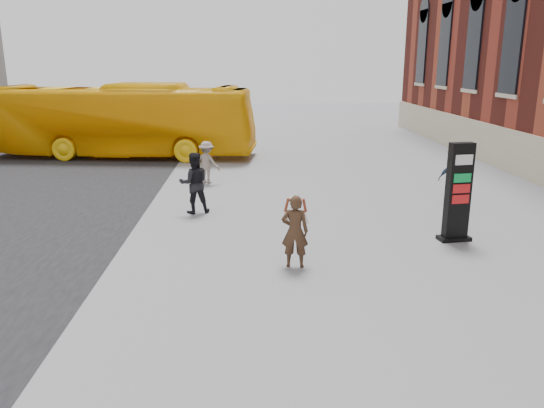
{
  "coord_description": "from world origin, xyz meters",
  "views": [
    {
      "loc": [
        -1.71,
        -10.84,
        4.57
      ],
      "look_at": [
        -1.16,
        1.57,
        1.23
      ],
      "focal_mm": 35.0,
      "sensor_mm": 36.0,
      "label": 1
    }
  ],
  "objects_px": {
    "bus": "(123,120)",
    "pedestrian_b": "(207,162)",
    "info_pylon": "(458,193)",
    "pedestrian_c": "(453,180)",
    "woman": "(295,230)",
    "pedestrian_a": "(194,183)"
  },
  "relations": [
    {
      "from": "pedestrian_b",
      "to": "info_pylon",
      "type": "bearing_deg",
      "value": 159.91
    },
    {
      "from": "pedestrian_c",
      "to": "woman",
      "type": "bearing_deg",
      "value": 62.47
    },
    {
      "from": "pedestrian_a",
      "to": "pedestrian_b",
      "type": "bearing_deg",
      "value": -103.18
    },
    {
      "from": "bus",
      "to": "pedestrian_b",
      "type": "xyz_separation_m",
      "value": [
        4.53,
        -6.19,
        -0.98
      ]
    },
    {
      "from": "woman",
      "to": "bus",
      "type": "relative_size",
      "value": 0.13
    },
    {
      "from": "pedestrian_a",
      "to": "pedestrian_b",
      "type": "xyz_separation_m",
      "value": [
        0.08,
        4.19,
        -0.13
      ]
    },
    {
      "from": "pedestrian_b",
      "to": "woman",
      "type": "bearing_deg",
      "value": 132.15
    },
    {
      "from": "info_pylon",
      "to": "pedestrian_b",
      "type": "height_order",
      "value": "info_pylon"
    },
    {
      "from": "woman",
      "to": "pedestrian_b",
      "type": "height_order",
      "value": "woman"
    },
    {
      "from": "bus",
      "to": "pedestrian_b",
      "type": "bearing_deg",
      "value": -137.01
    },
    {
      "from": "info_pylon",
      "to": "woman",
      "type": "xyz_separation_m",
      "value": [
        -4.38,
        -1.68,
        -0.43
      ]
    },
    {
      "from": "pedestrian_b",
      "to": "bus",
      "type": "bearing_deg",
      "value": -28.33
    },
    {
      "from": "woman",
      "to": "pedestrian_a",
      "type": "height_order",
      "value": "pedestrian_a"
    },
    {
      "from": "info_pylon",
      "to": "bus",
      "type": "bearing_deg",
      "value": 122.8
    },
    {
      "from": "bus",
      "to": "pedestrian_c",
      "type": "xyz_separation_m",
      "value": [
        12.95,
        -9.46,
        -1.02
      ]
    },
    {
      "from": "info_pylon",
      "to": "pedestrian_a",
      "type": "relative_size",
      "value": 1.37
    },
    {
      "from": "woman",
      "to": "bus",
      "type": "distance_m",
      "value": 16.69
    },
    {
      "from": "info_pylon",
      "to": "pedestrian_c",
      "type": "height_order",
      "value": "info_pylon"
    },
    {
      "from": "woman",
      "to": "pedestrian_a",
      "type": "bearing_deg",
      "value": -51.74
    },
    {
      "from": "woman",
      "to": "pedestrian_b",
      "type": "bearing_deg",
      "value": -65.44
    },
    {
      "from": "pedestrian_a",
      "to": "pedestrian_b",
      "type": "height_order",
      "value": "pedestrian_a"
    },
    {
      "from": "info_pylon",
      "to": "bus",
      "type": "height_order",
      "value": "bus"
    }
  ]
}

